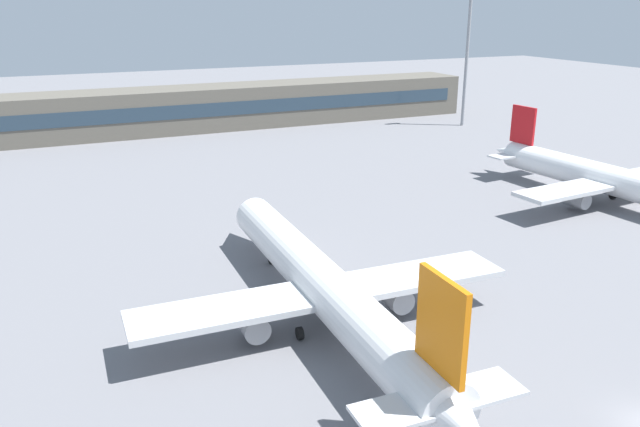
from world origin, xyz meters
TOP-DOWN VIEW (x-y plane):
  - ground_plane at (0.00, 40.00)m, footprint 400.00×400.00m
  - terminal_building at (0.00, 111.39)m, footprint 121.98×12.13m
  - airplane_near at (-13.60, 21.82)m, footprint 32.42×46.58m
  - airplane_mid at (35.50, 34.62)m, footprint 31.35×44.83m
  - floodlight_tower_west at (52.63, 91.73)m, footprint 3.20×0.80m

SIDE VIEW (x-z plane):
  - ground_plane at x=0.00m, z-range 0.00..0.00m
  - airplane_mid at x=35.50m, z-range -2.16..8.91m
  - airplane_near at x=-13.60m, z-range -2.25..9.27m
  - terminal_building at x=0.00m, z-range 0.00..9.00m
  - floodlight_tower_west at x=52.63m, z-range 2.08..31.99m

